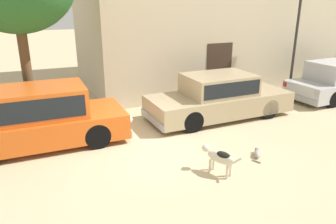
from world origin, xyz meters
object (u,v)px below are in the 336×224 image
object	(u,v)px
street_lamp	(297,27)
parked_sedan_nearest	(38,116)
stray_dog_spotted	(219,157)
stray_cat	(257,153)
parked_sedan_second	(219,96)

from	to	relation	value
street_lamp	parked_sedan_nearest	bearing A→B (deg)	-173.58
parked_sedan_nearest	stray_dog_spotted	bearing A→B (deg)	-42.16
parked_sedan_nearest	stray_dog_spotted	xyz separation A→B (m)	(3.46, -3.18, -0.39)
parked_sedan_nearest	street_lamp	bearing A→B (deg)	6.88
stray_cat	street_lamp	bearing A→B (deg)	-13.95
stray_cat	parked_sedan_nearest	bearing A→B (deg)	95.22
parked_sedan_second	stray_dog_spotted	world-z (taller)	parked_sedan_second
parked_sedan_nearest	street_lamp	world-z (taller)	street_lamp
parked_sedan_second	stray_dog_spotted	distance (m)	3.71
parked_sedan_nearest	street_lamp	xyz separation A→B (m)	(9.46, 1.06, 1.86)
stray_cat	street_lamp	size ratio (longest dim) A/B	0.13
parked_sedan_second	street_lamp	size ratio (longest dim) A/B	1.14
parked_sedan_nearest	stray_cat	xyz separation A→B (m)	(4.76, -2.86, -0.72)
stray_dog_spotted	street_lamp	bearing A→B (deg)	-80.55
stray_dog_spotted	street_lamp	world-z (taller)	street_lamp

